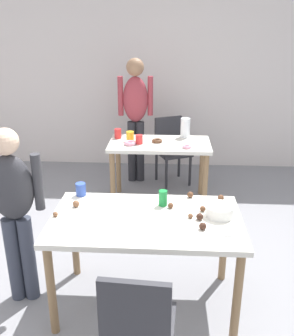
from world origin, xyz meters
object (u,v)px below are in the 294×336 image
at_px(person_girl_near, 14,204).
at_px(mixing_bowl, 220,211).
at_px(dining_table_near, 146,229).
at_px(chair_near_table, 138,326).
at_px(pitcher_far, 185,128).
at_px(dining_table_far, 159,152).
at_px(person_adult_far, 136,109).
at_px(soda_can, 163,198).
at_px(chair_far_table, 171,146).

height_order(person_girl_near, mixing_bowl, person_girl_near).
height_order(dining_table_near, mixing_bowl, mixing_bowl).
bearing_deg(person_girl_near, chair_near_table, -39.21).
relative_size(mixing_bowl, pitcher_far, 0.89).
distance_m(dining_table_far, chair_near_table, 2.58).
bearing_deg(dining_table_far, person_adult_far, 117.06).
bearing_deg(dining_table_near, dining_table_far, 88.52).
bearing_deg(chair_near_table, soda_can, 83.34).
relative_size(dining_table_near, dining_table_far, 1.18).
height_order(chair_near_table, person_adult_far, person_adult_far).
relative_size(person_girl_near, person_adult_far, 0.85).
bearing_deg(soda_can, pitcher_far, 82.91).
bearing_deg(chair_near_table, mixing_bowl, 57.82).
height_order(person_adult_far, pitcher_far, person_adult_far).
relative_size(chair_near_table, person_adult_far, 0.53).
bearing_deg(chair_far_table, person_girl_near, -115.16).
xyz_separation_m(person_girl_near, person_adult_far, (0.68, 2.44, 0.16)).
xyz_separation_m(dining_table_far, pitcher_far, (0.30, 0.25, 0.23)).
bearing_deg(dining_table_near, mixing_bowl, 6.65).
distance_m(chair_near_table, chair_far_table, 3.25).
height_order(chair_near_table, chair_far_table, same).
relative_size(dining_table_near, person_girl_near, 0.98).
height_order(person_adult_far, mixing_bowl, person_adult_far).
distance_m(soda_can, pitcher_far, 1.86).
bearing_deg(person_adult_far, pitcher_far, -32.57).
bearing_deg(soda_can, dining_table_near, -119.28).
xyz_separation_m(chair_far_table, soda_can, (-0.07, -2.26, 0.31)).
distance_m(dining_table_near, soda_can, 0.28).
relative_size(dining_table_near, person_adult_far, 0.84).
height_order(dining_table_far, person_adult_far, person_adult_far).
bearing_deg(dining_table_near, person_girl_near, 179.15).
bearing_deg(pitcher_far, chair_far_table, 111.35).
relative_size(chair_far_table, person_adult_far, 0.53).
bearing_deg(person_adult_far, chair_near_table, -84.93).
relative_size(dining_table_far, chair_near_table, 1.34).
relative_size(person_girl_near, mixing_bowl, 6.83).
relative_size(dining_table_near, mixing_bowl, 6.73).
height_order(chair_far_table, soda_can, soda_can).
distance_m(dining_table_far, person_adult_far, 0.81).
distance_m(person_adult_far, soda_can, 2.29).
bearing_deg(chair_near_table, chair_far_table, 86.78).
height_order(dining_table_far, chair_near_table, chair_near_table).
distance_m(dining_table_far, soda_can, 1.61).
bearing_deg(person_adult_far, dining_table_far, -62.94).
bearing_deg(person_adult_far, dining_table_near, -83.37).
xyz_separation_m(person_girl_near, mixing_bowl, (1.50, 0.05, -0.03)).
distance_m(chair_near_table, soda_can, 1.04).
relative_size(dining_table_far, soda_can, 9.53).
height_order(dining_table_near, chair_near_table, chair_near_table).
xyz_separation_m(dining_table_near, person_adult_far, (-0.29, 2.45, 0.33)).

